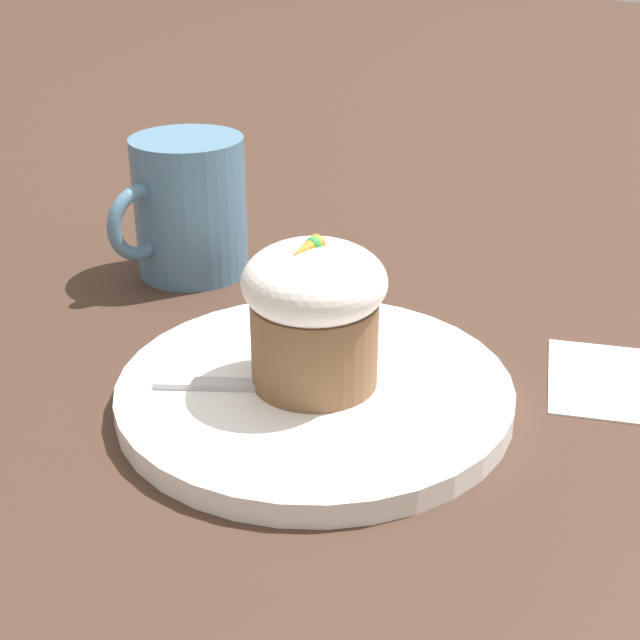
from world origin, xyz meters
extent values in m
plane|color=#3D281E|center=(0.00, 0.00, 0.00)|extent=(4.00, 4.00, 0.00)
cylinder|color=white|center=(0.00, 0.00, 0.01)|extent=(0.23, 0.23, 0.01)
cylinder|color=brown|center=(0.00, 0.00, 0.04)|extent=(0.07, 0.07, 0.05)
ellipsoid|color=white|center=(0.00, 0.00, 0.08)|extent=(0.08, 0.08, 0.04)
cone|color=orange|center=(0.01, 0.00, 0.10)|extent=(0.02, 0.01, 0.01)
sphere|color=green|center=(0.00, 0.00, 0.10)|extent=(0.01, 0.01, 0.01)
cube|color=#B7B7BC|center=(0.04, -0.03, 0.02)|extent=(0.07, 0.08, 0.00)
ellipsoid|color=#B7B7BC|center=(0.00, 0.02, 0.02)|extent=(0.05, 0.05, 0.01)
cylinder|color=teal|center=(-0.09, -0.21, 0.05)|extent=(0.09, 0.09, 0.11)
torus|color=teal|center=(-0.04, -0.21, 0.05)|extent=(0.06, 0.01, 0.06)
cube|color=white|center=(-0.14, 0.12, 0.00)|extent=(0.12, 0.12, 0.00)
camera|label=1|loc=(0.34, 0.31, 0.28)|focal=50.00mm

